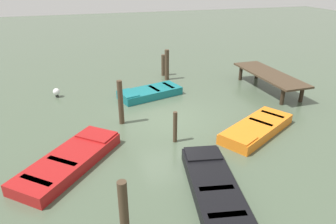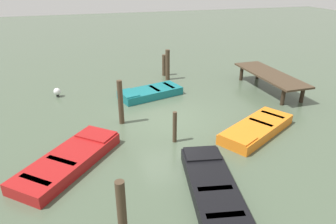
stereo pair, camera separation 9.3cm
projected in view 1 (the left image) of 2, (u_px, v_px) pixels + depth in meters
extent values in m
plane|color=#475642|center=(168.00, 119.00, 13.85)|extent=(80.00, 80.00, 0.00)
cube|color=#423323|center=(270.00, 74.00, 16.91)|extent=(5.06, 1.72, 0.10)
cylinder|color=#2E2318|center=(302.00, 94.00, 15.52)|extent=(0.20, 0.20, 0.85)
cylinder|color=#2E2318|center=(283.00, 96.00, 15.20)|extent=(0.20, 0.20, 0.85)
cylinder|color=#2E2318|center=(257.00, 72.00, 19.00)|extent=(0.20, 0.20, 0.85)
cylinder|color=#2E2318|center=(241.00, 73.00, 18.68)|extent=(0.20, 0.20, 0.85)
cube|color=#14666B|center=(150.00, 93.00, 16.31)|extent=(2.18, 3.50, 0.40)
cube|color=beige|center=(150.00, 90.00, 16.25)|extent=(1.76, 2.95, 0.04)
cube|color=#14666B|center=(128.00, 93.00, 15.59)|extent=(1.37, 1.02, 0.06)
cube|color=#9B9789|center=(154.00, 89.00, 16.35)|extent=(1.08, 0.48, 0.04)
cube|color=#9B9789|center=(168.00, 86.00, 16.79)|extent=(1.08, 0.48, 0.04)
cube|color=black|center=(214.00, 187.00, 9.16)|extent=(4.04, 1.96, 0.40)
cube|color=gray|center=(214.00, 183.00, 9.10)|extent=(3.42, 1.58, 0.04)
cube|color=black|center=(203.00, 153.00, 10.43)|extent=(1.05, 1.30, 0.06)
cube|color=#776E5D|center=(217.00, 188.00, 8.83)|extent=(0.38, 1.03, 0.04)
cube|color=#776E5D|center=(227.00, 215.00, 7.86)|extent=(0.38, 1.03, 0.04)
cube|color=maroon|center=(69.00, 161.00, 10.42)|extent=(4.06, 3.78, 0.40)
cube|color=black|center=(69.00, 158.00, 10.36)|extent=(3.38, 3.14, 0.04)
cube|color=maroon|center=(96.00, 134.00, 11.65)|extent=(1.55, 1.59, 0.06)
cube|color=black|center=(62.00, 161.00, 10.09)|extent=(0.90, 1.01, 0.04)
cube|color=black|center=(36.00, 181.00, 9.16)|extent=(0.90, 1.01, 0.04)
cube|color=orange|center=(257.00, 128.00, 12.59)|extent=(3.04, 3.95, 0.40)
cube|color=black|center=(257.00, 125.00, 12.53)|extent=(2.50, 3.31, 0.04)
cube|color=orange|center=(238.00, 136.00, 11.52)|extent=(1.46, 1.32, 0.06)
cube|color=black|center=(261.00, 122.00, 12.70)|extent=(1.01, 0.69, 0.04)
cube|color=black|center=(272.00, 114.00, 13.39)|extent=(1.01, 0.69, 0.04)
cylinder|color=#423323|center=(163.00, 65.00, 19.43)|extent=(0.27, 0.27, 1.33)
cylinder|color=#423323|center=(124.00, 211.00, 7.34)|extent=(0.23, 0.23, 1.69)
cylinder|color=#423323|center=(121.00, 103.00, 13.06)|extent=(0.23, 0.23, 1.96)
cylinder|color=#423323|center=(167.00, 65.00, 18.56)|extent=(0.26, 0.26, 1.84)
cylinder|color=#423323|center=(175.00, 127.00, 11.76)|extent=(0.16, 0.16, 1.26)
cylinder|color=#262626|center=(57.00, 96.00, 16.26)|extent=(0.16, 0.16, 0.12)
sphere|color=white|center=(56.00, 92.00, 16.16)|extent=(0.36, 0.36, 0.36)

